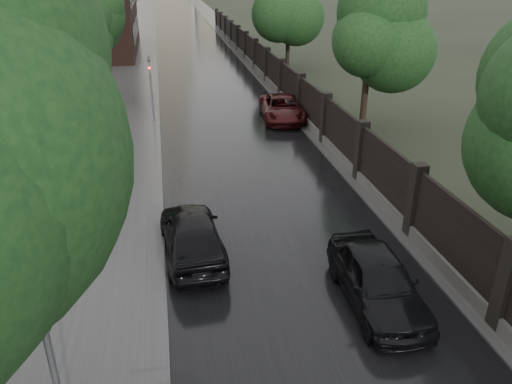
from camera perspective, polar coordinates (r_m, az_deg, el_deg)
name	(u,v)px	position (r m, az deg, el deg)	size (l,w,h in m)	color
fence_right	(275,77)	(37.87, 2.22, 13.01)	(0.45, 75.72, 2.70)	#383533
tree_left_far	(87,24)	(34.59, -18.75, 17.76)	(4.25, 4.25, 7.39)	black
tree_right_b	(370,40)	(28.65, 12.88, 16.57)	(4.08, 4.08, 7.01)	black
tree_right_c	(289,10)	(45.66, 3.76, 20.03)	(4.08, 4.08, 7.01)	black
traffic_light	(151,84)	(29.83, -11.93, 11.96)	(0.16, 0.32, 4.00)	#59595E
hatchback_left	(192,234)	(16.32, -7.33, -4.83)	(1.87, 4.65, 1.59)	black
car_right_near	(377,280)	(14.48, 13.71, -9.72)	(1.84, 4.56, 1.55)	black
car_right_far	(282,108)	(30.64, 2.99, 9.55)	(2.37, 5.14, 1.43)	#330B0C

